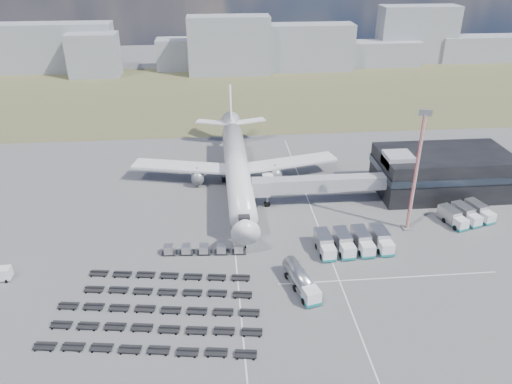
{
  "coord_description": "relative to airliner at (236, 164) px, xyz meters",
  "views": [
    {
      "loc": [
        -5.22,
        -77.75,
        54.71
      ],
      "look_at": [
        3.63,
        19.86,
        4.0
      ],
      "focal_mm": 35.0,
      "sensor_mm": 36.0,
      "label": 1
    }
  ],
  "objects": [
    {
      "name": "terminal",
      "position": [
        47.77,
        -8.41,
        -0.04
      ],
      "size": [
        30.4,
        16.4,
        11.0
      ],
      "color": "black",
      "rests_on": "ground"
    },
    {
      "name": "airliner",
      "position": [
        0.0,
        0.0,
        0.0
      ],
      "size": [
        51.59,
        64.53,
        17.62
      ],
      "color": "white",
      "rests_on": "ground"
    },
    {
      "name": "pushback_tug",
      "position": [
        -0.58,
        -27.44,
        -4.61
      ],
      "size": [
        3.36,
        2.64,
        1.36
      ],
      "primitive_type": "cube",
      "rotation": [
        0.0,
        0.0,
        -0.38
      ],
      "color": "white",
      "rests_on": "ground"
    },
    {
      "name": "floodlight_mast",
      "position": [
        34.3,
        -24.2,
        7.66
      ],
      "size": [
        2.46,
        1.99,
        25.83
      ],
      "rotation": [
        0.0,
        0.0,
        -0.31
      ],
      "color": "#B1241C",
      "rests_on": "ground"
    },
    {
      "name": "lane_markings",
      "position": [
        9.77,
        -29.38,
        -5.29
      ],
      "size": [
        47.12,
        110.0,
        0.01
      ],
      "color": "silver",
      "rests_on": "ground"
    },
    {
      "name": "grass_strip",
      "position": [
        0.0,
        77.62,
        -5.29
      ],
      "size": [
        420.0,
        90.0,
        0.01
      ],
      "primitive_type": "cube",
      "color": "brown",
      "rests_on": "ground"
    },
    {
      "name": "service_trucks_far",
      "position": [
        47.86,
        -22.26,
        -3.7
      ],
      "size": [
        11.28,
        9.67,
        2.93
      ],
      "rotation": [
        0.0,
        0.0,
        0.28
      ],
      "color": "white",
      "rests_on": "ground"
    },
    {
      "name": "uld_row",
      "position": [
        -7.98,
        -29.73,
        -4.23
      ],
      "size": [
        16.23,
        2.68,
        1.77
      ],
      "rotation": [
        0.0,
        0.0,
        -0.06
      ],
      "color": "black",
      "rests_on": "ground"
    },
    {
      "name": "fuel_tanker",
      "position": [
        8.79,
        -41.98,
        -3.54
      ],
      "size": [
        5.33,
        11.2,
        3.51
      ],
      "rotation": [
        0.0,
        0.0,
        0.25
      ],
      "color": "white",
      "rests_on": "ground"
    },
    {
      "name": "service_trucks_near",
      "position": [
        20.92,
        -30.78,
        -3.59
      ],
      "size": [
        14.52,
        8.57,
        3.13
      ],
      "rotation": [
        0.0,
        0.0,
        0.06
      ],
      "color": "white",
      "rests_on": "ground"
    },
    {
      "name": "ground",
      "position": [
        0.0,
        -32.38,
        -5.29
      ],
      "size": [
        420.0,
        420.0,
        0.0
      ],
      "primitive_type": "plane",
      "color": "#565659",
      "rests_on": "ground"
    },
    {
      "name": "catering_truck",
      "position": [
        7.46,
        -1.37,
        -3.74
      ],
      "size": [
        2.81,
        6.64,
        3.03
      ],
      "rotation": [
        0.0,
        0.0,
        -0.02
      ],
      "color": "white",
      "rests_on": "ground"
    },
    {
      "name": "jet_bridge",
      "position": [
        15.9,
        -11.95,
        -0.24
      ],
      "size": [
        30.3,
        3.8,
        7.05
      ],
      "color": "#939399",
      "rests_on": "ground"
    },
    {
      "name": "skyline",
      "position": [
        -13.27,
        117.43,
        4.77
      ],
      "size": [
        316.12,
        27.07,
        25.88
      ],
      "color": "gray",
      "rests_on": "ground"
    },
    {
      "name": "baggage_dollies",
      "position": [
        -15.47,
        -45.77,
        -4.91
      ],
      "size": [
        35.4,
        23.91,
        0.77
      ],
      "rotation": [
        0.0,
        0.0,
        -0.14
      ],
      "color": "black",
      "rests_on": "ground"
    }
  ]
}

